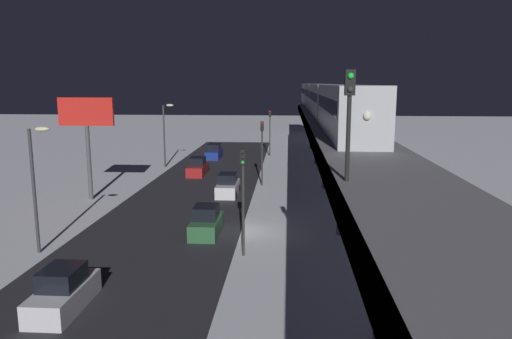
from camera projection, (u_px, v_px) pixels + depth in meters
ground_plane at (239, 231)px, 33.07m from camera, size 240.00×240.00×0.00m
avenue_asphalt at (163, 230)px, 33.43m from camera, size 11.00×100.83×0.01m
elevated_railway at (348, 151)px, 31.58m from camera, size 5.00×100.83×6.58m
subway_train at (321, 97)px, 60.86m from camera, size 2.94×74.07×3.40m
rail_signal at (349, 106)px, 16.97m from camera, size 0.36×0.41×4.00m
sedan_white at (228, 186)px, 43.80m from camera, size 1.91×4.43×1.97m
sedan_green at (206, 223)px, 32.36m from camera, size 1.80×4.12×1.97m
sedan_red at (198, 168)px, 53.37m from camera, size 1.80×4.45×1.97m
sedan_blue at (214, 152)px, 65.11m from camera, size 1.80×4.70×1.97m
sedan_white_2 at (63, 292)px, 21.60m from camera, size 1.80×4.29×1.97m
traffic_light_near at (243, 187)px, 27.66m from camera, size 0.32×0.44×6.40m
traffic_light_mid at (262, 144)px, 47.09m from camera, size 0.32×0.44×6.40m
traffic_light_far at (270, 126)px, 66.51m from camera, size 0.32×0.44×6.40m
commercial_billboard at (87, 122)px, 41.00m from camera, size 4.80×0.36×8.90m
street_lamp_near at (36, 175)px, 28.07m from camera, size 1.35×0.44×7.65m
street_lamp_far at (166, 128)px, 57.52m from camera, size 1.35×0.44×7.65m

